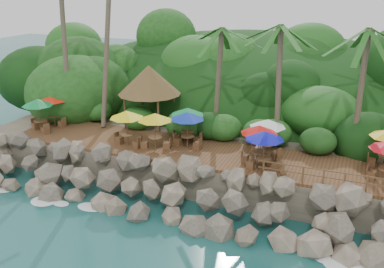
% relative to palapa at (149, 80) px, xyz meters
% --- Properties ---
extents(ground, '(140.00, 140.00, 0.00)m').
position_rel_palapa_xyz_m(ground, '(5.07, -9.90, -5.79)').
color(ground, '#19514F').
rests_on(ground, ground).
extents(land_base, '(32.00, 25.20, 2.10)m').
position_rel_palapa_xyz_m(land_base, '(5.07, 6.10, -4.74)').
color(land_base, gray).
rests_on(land_base, ground).
extents(jungle_hill, '(44.80, 28.00, 15.40)m').
position_rel_palapa_xyz_m(jungle_hill, '(5.07, 13.60, -5.79)').
color(jungle_hill, '#143811').
rests_on(jungle_hill, ground).
extents(seawall, '(29.00, 4.00, 2.30)m').
position_rel_palapa_xyz_m(seawall, '(5.07, -7.90, -4.64)').
color(seawall, gray).
rests_on(seawall, ground).
extents(terrace, '(26.00, 5.00, 0.20)m').
position_rel_palapa_xyz_m(terrace, '(5.07, -3.90, -3.59)').
color(terrace, brown).
rests_on(terrace, land_base).
extents(jungle_foliage, '(44.00, 16.00, 12.00)m').
position_rel_palapa_xyz_m(jungle_foliage, '(5.07, 5.10, -5.79)').
color(jungle_foliage, '#143811').
rests_on(jungle_foliage, ground).
extents(foam_line, '(25.20, 0.80, 0.06)m').
position_rel_palapa_xyz_m(foam_line, '(5.07, -9.60, -5.76)').
color(foam_line, white).
rests_on(foam_line, ground).
extents(palapa, '(4.82, 4.82, 4.60)m').
position_rel_palapa_xyz_m(palapa, '(0.00, 0.00, 0.00)').
color(palapa, brown).
rests_on(palapa, ground).
extents(dining_clusters, '(25.88, 5.39, 2.47)m').
position_rel_palapa_xyz_m(dining_clusters, '(5.68, -3.99, -1.44)').
color(dining_clusters, brown).
rests_on(dining_clusters, terrace).
extents(railing, '(7.20, 0.10, 1.00)m').
position_rel_palapa_xyz_m(railing, '(13.70, -6.25, -2.88)').
color(railing, brown).
rests_on(railing, terrace).
extents(waiter, '(0.63, 0.46, 1.60)m').
position_rel_palapa_xyz_m(waiter, '(9.49, -3.90, -2.69)').
color(waiter, white).
rests_on(waiter, terrace).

